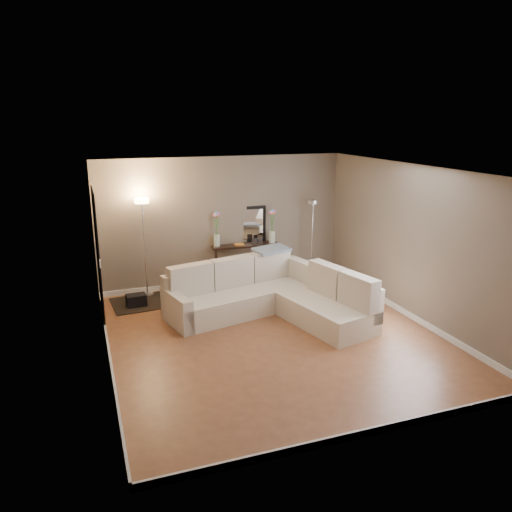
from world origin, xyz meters
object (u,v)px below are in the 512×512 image
object	(u,v)px
floor_lamp_lit	(143,228)
floor_lamp_unlit	(312,224)
console_table	(241,262)
sectional_sofa	(270,295)

from	to	relation	value
floor_lamp_lit	floor_lamp_unlit	size ratio (longest dim) A/B	1.11
console_table	floor_lamp_unlit	size ratio (longest dim) A/B	0.82
sectional_sofa	floor_lamp_lit	size ratio (longest dim) A/B	1.68
floor_lamp_lit	floor_lamp_unlit	bearing A→B (deg)	-2.12
console_table	floor_lamp_lit	xyz separation A→B (m)	(-1.93, -0.08, 0.86)
floor_lamp_unlit	floor_lamp_lit	bearing A→B (deg)	177.88
sectional_sofa	floor_lamp_unlit	world-z (taller)	floor_lamp_unlit
sectional_sofa	floor_lamp_unlit	size ratio (longest dim) A/B	1.87
console_table	floor_lamp_lit	world-z (taller)	floor_lamp_lit
sectional_sofa	console_table	xyz separation A→B (m)	(0.04, 1.76, 0.12)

